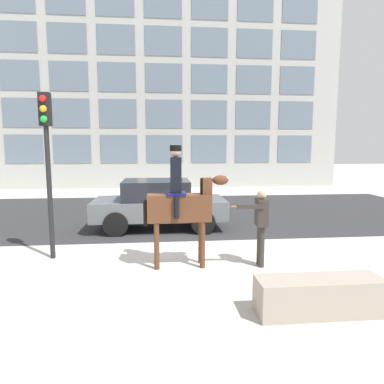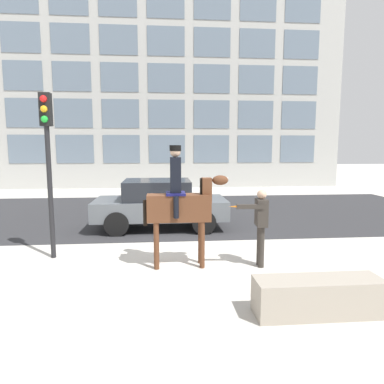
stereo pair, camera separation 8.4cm
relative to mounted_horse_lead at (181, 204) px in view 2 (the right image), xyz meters
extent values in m
plane|color=beige|center=(-0.08, 1.39, -1.36)|extent=(80.00, 80.00, 0.00)
cube|color=#2D2D30|center=(-0.08, 6.14, -1.35)|extent=(22.06, 8.50, 0.01)
cube|color=#A8A8A3|center=(-0.08, 14.39, 7.09)|extent=(22.06, 0.30, 16.89)
cube|color=slate|center=(-8.40, 14.22, 1.05)|extent=(2.22, 0.02, 1.70)
cube|color=slate|center=(-5.63, 14.22, 1.05)|extent=(2.22, 0.02, 1.70)
cube|color=slate|center=(-2.85, 14.22, 1.05)|extent=(2.22, 0.02, 1.70)
cube|color=slate|center=(-0.08, 14.22, 1.05)|extent=(2.22, 0.02, 1.70)
cube|color=slate|center=(2.69, 14.22, 1.05)|extent=(2.22, 0.02, 1.70)
cube|color=slate|center=(5.46, 14.22, 1.05)|extent=(2.22, 0.02, 1.70)
cube|color=slate|center=(8.24, 14.22, 1.05)|extent=(2.22, 0.02, 1.70)
cube|color=slate|center=(-8.40, 14.22, 3.18)|extent=(2.22, 0.02, 1.70)
cube|color=slate|center=(-5.63, 14.22, 3.18)|extent=(2.22, 0.02, 1.70)
cube|color=slate|center=(-2.85, 14.22, 3.18)|extent=(2.22, 0.02, 1.70)
cube|color=slate|center=(-0.08, 14.22, 3.18)|extent=(2.22, 0.02, 1.70)
cube|color=slate|center=(2.69, 14.22, 3.18)|extent=(2.22, 0.02, 1.70)
cube|color=slate|center=(5.46, 14.22, 3.18)|extent=(2.22, 0.02, 1.70)
cube|color=slate|center=(8.24, 14.22, 3.18)|extent=(2.22, 0.02, 1.70)
cube|color=slate|center=(-8.40, 14.22, 5.30)|extent=(2.22, 0.02, 1.70)
cube|color=slate|center=(-5.63, 14.22, 5.30)|extent=(2.22, 0.02, 1.70)
cube|color=slate|center=(-2.85, 14.22, 5.30)|extent=(2.22, 0.02, 1.70)
cube|color=slate|center=(-0.08, 14.22, 5.30)|extent=(2.22, 0.02, 1.70)
cube|color=slate|center=(2.69, 14.22, 5.30)|extent=(2.22, 0.02, 1.70)
cube|color=slate|center=(5.46, 14.22, 5.30)|extent=(2.22, 0.02, 1.70)
cube|color=slate|center=(8.24, 14.22, 5.30)|extent=(2.22, 0.02, 1.70)
cube|color=slate|center=(-8.40, 14.22, 7.42)|extent=(2.22, 0.02, 1.70)
cube|color=slate|center=(-5.63, 14.22, 7.42)|extent=(2.22, 0.02, 1.70)
cube|color=slate|center=(-2.85, 14.22, 7.42)|extent=(2.22, 0.02, 1.70)
cube|color=slate|center=(-0.08, 14.22, 7.42)|extent=(2.22, 0.02, 1.70)
cube|color=slate|center=(2.69, 14.22, 7.42)|extent=(2.22, 0.02, 1.70)
cube|color=slate|center=(5.46, 14.22, 7.42)|extent=(2.22, 0.02, 1.70)
cube|color=slate|center=(8.24, 14.22, 7.42)|extent=(2.22, 0.02, 1.70)
cube|color=slate|center=(-2.85, 14.22, 9.55)|extent=(2.22, 0.02, 1.70)
cube|color=slate|center=(-0.08, 14.22, 9.55)|extent=(2.22, 0.02, 1.70)
cube|color=slate|center=(2.69, 14.22, 9.55)|extent=(2.22, 0.02, 1.70)
cube|color=slate|center=(5.46, 14.22, 9.55)|extent=(2.22, 0.02, 1.70)
cube|color=slate|center=(8.24, 14.22, 9.55)|extent=(2.22, 0.02, 1.70)
cube|color=#59331E|center=(-0.04, 0.00, -0.08)|extent=(1.34, 0.45, 0.56)
cylinder|color=#59331E|center=(0.44, 0.15, -0.86)|extent=(0.11, 0.11, 1.00)
cylinder|color=#59331E|center=(0.44, -0.16, -0.86)|extent=(0.11, 0.11, 1.00)
cylinder|color=#59331E|center=(-0.52, 0.16, -0.86)|extent=(0.11, 0.11, 1.00)
cylinder|color=#59331E|center=(-0.52, -0.15, -0.86)|extent=(0.11, 0.11, 1.00)
cube|color=#59331E|center=(0.55, 0.00, 0.28)|extent=(0.20, 0.24, 0.54)
cube|color=black|center=(0.43, 0.00, 0.30)|extent=(0.04, 0.08, 0.49)
ellipsoid|color=#59331E|center=(0.84, 0.00, 0.50)|extent=(0.35, 0.20, 0.21)
cube|color=silver|center=(0.94, 0.00, 0.52)|extent=(0.12, 0.05, 0.08)
cylinder|color=black|center=(-0.75, 0.00, -0.18)|extent=(0.09, 0.09, 0.55)
cube|color=#14144C|center=(-0.11, 0.00, 0.22)|extent=(0.40, 0.48, 0.05)
cube|color=black|center=(-0.11, 0.00, 0.62)|extent=(0.22, 0.32, 0.73)
sphere|color=#D1A889|center=(-0.11, 0.00, 1.09)|extent=(0.22, 0.22, 0.22)
cylinder|color=black|center=(-0.11, 0.00, 1.17)|extent=(0.24, 0.24, 0.12)
cylinder|color=black|center=(-0.10, 0.27, -0.02)|extent=(0.11, 0.11, 0.45)
cylinder|color=black|center=(-0.11, -0.27, -0.02)|extent=(0.11, 0.11, 0.45)
cylinder|color=#332D28|center=(1.70, -0.23, -0.92)|extent=(0.13, 0.13, 0.89)
cylinder|color=#332D28|center=(1.71, -0.07, -0.92)|extent=(0.13, 0.13, 0.89)
cube|color=#332D28|center=(1.70, -0.15, -0.18)|extent=(0.25, 0.42, 0.58)
sphere|color=#D1A889|center=(1.70, -0.15, 0.20)|extent=(0.20, 0.20, 0.20)
cube|color=#332D28|center=(1.42, -0.30, -0.03)|extent=(0.56, 0.14, 0.09)
cone|color=orange|center=(1.07, -0.27, -0.03)|extent=(0.18, 0.06, 0.04)
cube|color=#51565B|center=(-0.44, 3.51, -0.71)|extent=(4.07, 1.86, 0.58)
cube|color=black|center=(-0.54, 3.51, -0.13)|extent=(2.04, 1.63, 0.59)
cylinder|color=black|center=(0.82, 2.65, -1.00)|extent=(0.71, 0.22, 0.71)
cylinder|color=black|center=(0.82, 4.36, -1.00)|extent=(0.71, 0.22, 0.71)
cylinder|color=black|center=(-1.70, 2.65, -1.00)|extent=(0.71, 0.22, 0.71)
cylinder|color=black|center=(-1.70, 4.36, -1.00)|extent=(0.71, 0.22, 0.71)
cylinder|color=black|center=(-2.92, 0.82, 0.15)|extent=(0.11, 0.11, 3.01)
cube|color=black|center=(-2.92, 0.82, 2.01)|extent=(0.24, 0.19, 0.72)
sphere|color=red|center=(-2.92, 0.70, 2.23)|extent=(0.15, 0.15, 0.15)
sphere|color=orange|center=(-2.92, 0.70, 2.01)|extent=(0.15, 0.15, 0.15)
sphere|color=green|center=(-2.92, 0.70, 1.79)|extent=(0.15, 0.15, 0.15)
cube|color=#9E9384|center=(1.97, -2.34, -1.07)|extent=(1.95, 0.56, 0.57)
camera|label=1|loc=(-0.46, -7.11, 1.20)|focal=32.00mm
camera|label=2|loc=(-0.38, -7.11, 1.20)|focal=32.00mm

